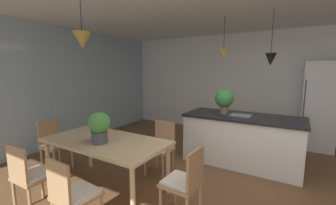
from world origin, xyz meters
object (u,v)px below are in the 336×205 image
at_px(chair_window_end, 54,143).
at_px(chair_kitchen_end, 185,181).
at_px(chair_far_right, 161,146).
at_px(refrigerator, 319,106).
at_px(potted_plant_on_table, 99,126).
at_px(potted_plant_on_island, 224,99).
at_px(kitchen_island, 242,139).
at_px(vase_on_dining_table, 95,134).
at_px(chair_near_left, 30,175).
at_px(dining_table, 106,144).
at_px(chair_near_right, 72,194).

height_order(chair_window_end, chair_kitchen_end, same).
relative_size(chair_window_end, chair_kitchen_end, 1.00).
distance_m(chair_far_right, refrigerator, 3.63).
height_order(chair_kitchen_end, potted_plant_on_table, potted_plant_on_table).
bearing_deg(chair_far_right, potted_plant_on_island, 57.60).
height_order(kitchen_island, potted_plant_on_island, potted_plant_on_island).
height_order(chair_far_right, vase_on_dining_table, vase_on_dining_table).
height_order(chair_near_left, potted_plant_on_table, potted_plant_on_table).
bearing_deg(dining_table, chair_near_right, -64.31).
bearing_deg(chair_kitchen_end, vase_on_dining_table, -176.49).
distance_m(dining_table, chair_kitchen_end, 1.28).
bearing_deg(vase_on_dining_table, potted_plant_on_table, -16.20).
distance_m(kitchen_island, potted_plant_on_table, 2.57).
distance_m(dining_table, vase_on_dining_table, 0.22).
bearing_deg(potted_plant_on_table, chair_near_right, -63.22).
bearing_deg(chair_window_end, kitchen_island, 35.56).
relative_size(kitchen_island, vase_on_dining_table, 10.97).
bearing_deg(chair_kitchen_end, chair_far_right, 136.05).
xyz_separation_m(chair_window_end, kitchen_island, (2.73, 1.95, -0.01)).
xyz_separation_m(kitchen_island, refrigerator, (1.25, 1.64, 0.50)).
height_order(chair_kitchen_end, chair_near_right, same).
bearing_deg(chair_near_right, refrigerator, 62.40).
xyz_separation_m(chair_window_end, refrigerator, (3.97, 3.59, 0.48)).
height_order(chair_near_left, kitchen_island, kitchen_island).
xyz_separation_m(kitchen_island, potted_plant_on_island, (-0.35, 0.00, 0.72)).
bearing_deg(refrigerator, chair_near_left, -125.13).
xyz_separation_m(dining_table, kitchen_island, (1.46, 1.95, -0.21)).
distance_m(potted_plant_on_table, vase_on_dining_table, 0.22).
bearing_deg(chair_kitchen_end, kitchen_island, 84.11).
distance_m(dining_table, refrigerator, 4.51).
height_order(chair_near_right, chair_near_left, same).
height_order(chair_window_end, refrigerator, refrigerator).
bearing_deg(vase_on_dining_table, chair_far_right, 60.55).
bearing_deg(chair_window_end, dining_table, 0.16).
xyz_separation_m(chair_window_end, potted_plant_on_table, (1.31, -0.13, 0.51)).
relative_size(chair_window_end, potted_plant_on_island, 1.84).
bearing_deg(chair_kitchen_end, dining_table, 179.93).
bearing_deg(chair_window_end, refrigerator, 42.13).
distance_m(kitchen_island, potted_plant_on_island, 0.80).
height_order(chair_near_right, potted_plant_on_island, potted_plant_on_island).
distance_m(chair_window_end, chair_near_left, 1.19).
height_order(dining_table, chair_near_left, chair_near_left).
relative_size(chair_near_left, refrigerator, 0.45).
xyz_separation_m(dining_table, potted_plant_on_island, (1.11, 1.95, 0.50)).
distance_m(chair_near_right, vase_on_dining_table, 0.97).
distance_m(chair_kitchen_end, potted_plant_on_island, 2.08).
xyz_separation_m(dining_table, chair_near_right, (0.40, -0.83, -0.20)).
xyz_separation_m(chair_near_right, potted_plant_on_table, (-0.35, 0.70, 0.51)).
distance_m(chair_kitchen_end, kitchen_island, 1.96).
relative_size(refrigerator, vase_on_dining_table, 10.22).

